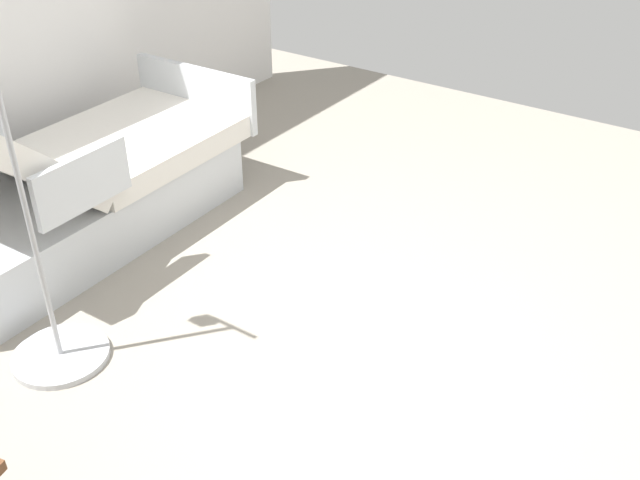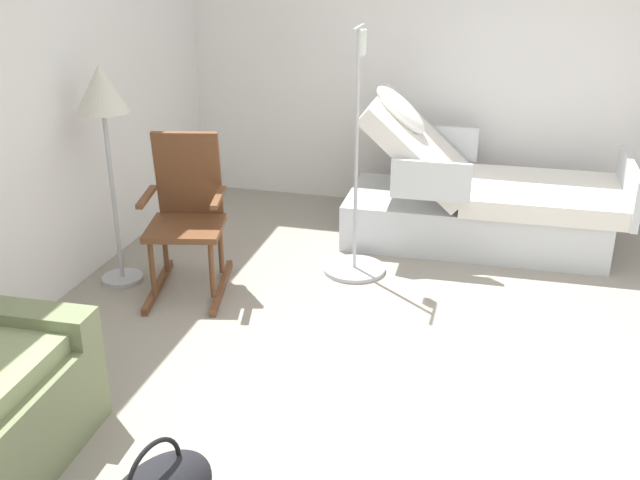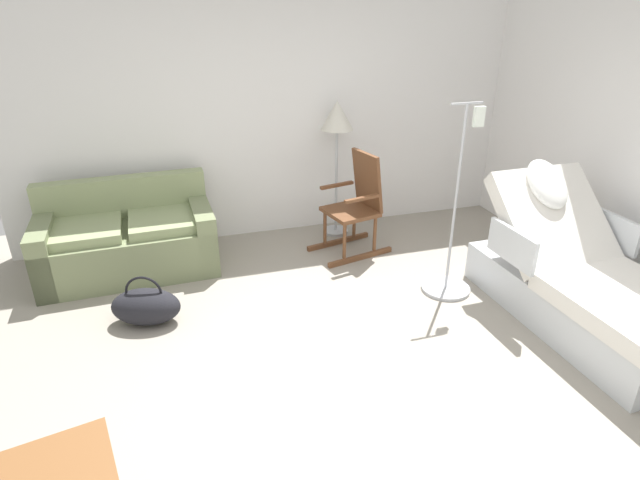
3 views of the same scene
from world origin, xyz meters
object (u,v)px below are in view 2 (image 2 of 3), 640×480
at_px(floor_lamp, 103,104).
at_px(iv_pole, 355,238).
at_px(rocking_chair, 187,216).
at_px(hospital_bed, 477,202).

xyz_separation_m(floor_lamp, iv_pole, (0.57, -1.52, -0.98)).
distance_m(rocking_chair, floor_lamp, 0.88).
height_order(rocking_chair, iv_pole, iv_pole).
bearing_deg(rocking_chair, hospital_bed, -54.86).
xyz_separation_m(hospital_bed, iv_pole, (-0.76, 0.79, -0.07)).
relative_size(rocking_chair, iv_pole, 0.62).
bearing_deg(iv_pole, rocking_chair, 116.63).
relative_size(hospital_bed, rocking_chair, 1.98).
xyz_separation_m(hospital_bed, floor_lamp, (-1.33, 2.31, 0.91)).
distance_m(hospital_bed, rocking_chair, 2.22).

